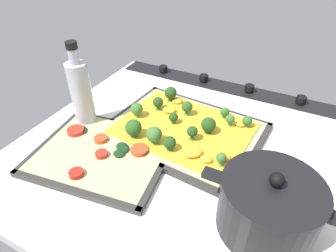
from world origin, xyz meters
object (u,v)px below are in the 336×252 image
at_px(broccoli_pizza, 182,127).
at_px(oil_bottle, 81,93).
at_px(baking_tray_back, 103,154).
at_px(veggie_pizza_back, 103,151).
at_px(cooking_pot, 268,206).
at_px(baking_tray_front, 183,132).

distance_m(broccoli_pizza, oil_bottle, 0.26).
bearing_deg(broccoli_pizza, baking_tray_back, 51.10).
height_order(veggie_pizza_back, oil_bottle, oil_bottle).
height_order(baking_tray_back, cooking_pot, cooking_pot).
distance_m(baking_tray_front, veggie_pizza_back, 0.20).
distance_m(broccoli_pizza, cooking_pot, 0.30).
bearing_deg(oil_bottle, baking_tray_back, 144.62).
distance_m(baking_tray_front, oil_bottle, 0.27).
bearing_deg(baking_tray_front, broccoli_pizza, 31.04).
bearing_deg(cooking_pot, broccoli_pizza, -35.95).
distance_m(baking_tray_front, broccoli_pizza, 0.02).
distance_m(broccoli_pizza, veggie_pizza_back, 0.20).
bearing_deg(broccoli_pizza, veggie_pizza_back, 50.80).
bearing_deg(oil_bottle, cooking_pot, 168.38).
bearing_deg(baking_tray_back, oil_bottle, -35.38).
xyz_separation_m(broccoli_pizza, baking_tray_back, (0.12, 0.15, -0.02)).
relative_size(baking_tray_front, oil_bottle, 1.76).
bearing_deg(broccoli_pizza, oil_bottle, 17.55).
bearing_deg(cooking_pot, oil_bottle, -11.62).
relative_size(broccoli_pizza, veggie_pizza_back, 1.21).
xyz_separation_m(baking_tray_front, veggie_pizza_back, (0.13, 0.16, 0.01)).
height_order(baking_tray_back, veggie_pizza_back, veggie_pizza_back).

